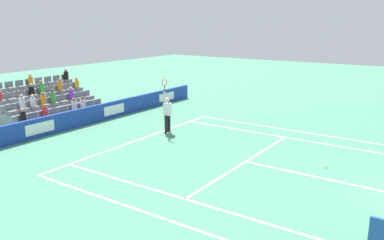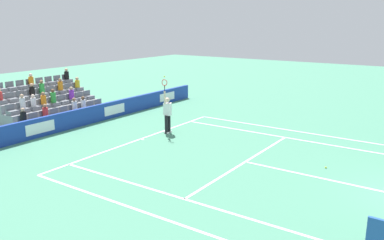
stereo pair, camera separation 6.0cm
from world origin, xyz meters
name	(u,v)px [view 1 (the left image)]	position (x,y,z in m)	size (l,w,h in m)	color
line_baseline	(140,139)	(0.00, -11.89, 0.00)	(10.97, 0.10, 0.01)	white
line_service	(246,162)	(0.00, -6.40, 0.00)	(8.23, 0.10, 0.01)	white
line_centre_service	(328,179)	(0.00, -3.20, 0.00)	(0.10, 6.40, 0.01)	white
line_singles_sideline_left	(197,203)	(4.12, -5.95, 0.00)	(0.10, 11.89, 0.01)	white
line_singles_sideline_right	(294,139)	(-4.12, -5.95, 0.00)	(0.10, 11.89, 0.01)	white
line_doubles_sideline_left	(170,221)	(5.49, -5.95, 0.00)	(0.10, 11.89, 0.01)	white
line_doubles_sideline_right	(304,132)	(-5.49, -5.95, 0.00)	(0.10, 11.89, 0.01)	white
line_centre_mark	(142,139)	(0.00, -11.79, 0.00)	(0.10, 0.20, 0.01)	white
sponsor_barrier	(79,118)	(0.00, -16.10, 0.46)	(19.50, 0.22, 0.93)	#193899
tennis_player	(167,113)	(-1.57, -11.49, 0.99)	(0.53, 0.38, 2.85)	black
stadium_stand	(44,107)	(0.01, -19.03, 0.70)	(5.58, 3.80, 2.63)	gray
loose_tennis_ball	(326,167)	(-1.08, -3.58, 0.03)	(0.07, 0.07, 0.07)	#D1E533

